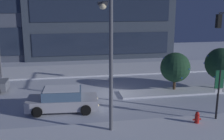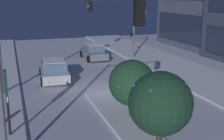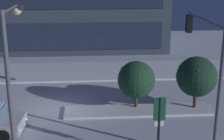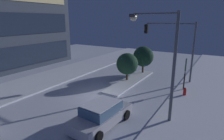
% 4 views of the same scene
% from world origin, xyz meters
% --- Properties ---
extents(ground, '(52.00, 52.00, 0.00)m').
position_xyz_m(ground, '(0.00, 0.00, 0.00)').
color(ground, silver).
extents(curb_strip_far, '(52.00, 5.20, 0.14)m').
position_xyz_m(curb_strip_far, '(0.00, 7.88, 0.07)').
color(curb_strip_far, silver).
rests_on(curb_strip_far, ground).
extents(median_strip, '(9.00, 1.80, 0.14)m').
position_xyz_m(median_strip, '(5.20, -0.51, 0.07)').
color(median_strip, silver).
rests_on(median_strip, ground).
extents(car_near, '(4.71, 2.37, 1.49)m').
position_xyz_m(car_near, '(-3.59, -2.69, 0.71)').
color(car_near, '#B7B7C1').
rests_on(car_near, ground).
extents(street_lamp_arched, '(0.56, 3.12, 7.03)m').
position_xyz_m(street_lamp_arched, '(-1.02, -5.42, 4.65)').
color(street_lamp_arched, '#565960').
rests_on(street_lamp_arched, ground).
extents(fire_hydrant, '(0.48, 0.26, 0.82)m').
position_xyz_m(fire_hydrant, '(3.96, -6.31, 0.39)').
color(fire_hydrant, red).
rests_on(fire_hydrant, ground).
extents(parking_info_sign, '(0.55, 0.12, 3.09)m').
position_xyz_m(parking_info_sign, '(5.35, -5.95, 1.98)').
color(parking_info_sign, black).
rests_on(parking_info_sign, ground).
extents(decorated_tree_median, '(2.49, 2.54, 3.40)m').
position_xyz_m(decorated_tree_median, '(8.81, -0.39, 2.15)').
color(decorated_tree_median, '#473323').
rests_on(decorated_tree_median, ground).
extents(decorated_tree_left_of_median, '(2.33, 2.33, 3.09)m').
position_xyz_m(decorated_tree_left_of_median, '(5.15, -0.05, 1.92)').
color(decorated_tree_left_of_median, '#473323').
rests_on(decorated_tree_left_of_median, ground).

